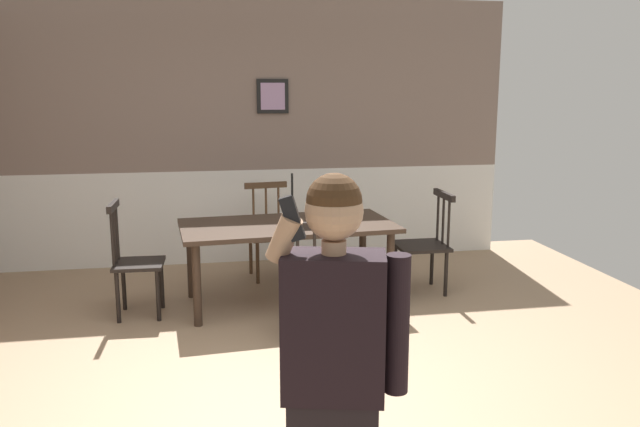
% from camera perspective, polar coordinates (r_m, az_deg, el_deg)
% --- Properties ---
extents(ground_plane, '(7.18, 7.18, 0.00)m').
position_cam_1_polar(ground_plane, '(4.32, -2.60, -15.36)').
color(ground_plane, '#9E7F60').
extents(room_back_partition, '(5.70, 0.17, 2.85)m').
position_cam_1_polar(room_back_partition, '(7.14, -6.24, 6.66)').
color(room_back_partition, gray).
rests_on(room_back_partition, ground_plane).
extents(dining_table, '(1.94, 1.10, 0.73)m').
position_cam_1_polar(dining_table, '(5.74, -2.88, -1.65)').
color(dining_table, '#38281E').
rests_on(dining_table, ground_plane).
extents(chair_near_window, '(0.49, 0.49, 0.95)m').
position_cam_1_polar(chair_near_window, '(6.62, -4.44, -1.66)').
color(chair_near_window, '#513823').
rests_on(chair_near_window, ground_plane).
extents(chair_by_doorway, '(0.42, 0.42, 0.98)m').
position_cam_1_polar(chair_by_doorway, '(5.68, -16.05, -4.09)').
color(chair_by_doorway, black).
rests_on(chair_by_doorway, ground_plane).
extents(chair_at_table_head, '(0.42, 0.42, 0.95)m').
position_cam_1_polar(chair_at_table_head, '(4.98, -0.80, -5.97)').
color(chair_at_table_head, black).
rests_on(chair_at_table_head, ground_plane).
extents(chair_opposite_corner, '(0.47, 0.47, 0.96)m').
position_cam_1_polar(chair_opposite_corner, '(6.19, 9.22, -2.61)').
color(chair_opposite_corner, black).
rests_on(chair_opposite_corner, ground_plane).
extents(person_figure, '(0.53, 0.29, 1.63)m').
position_cam_1_polar(person_figure, '(2.47, 1.36, -12.86)').
color(person_figure, black).
rests_on(person_figure, ground_plane).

